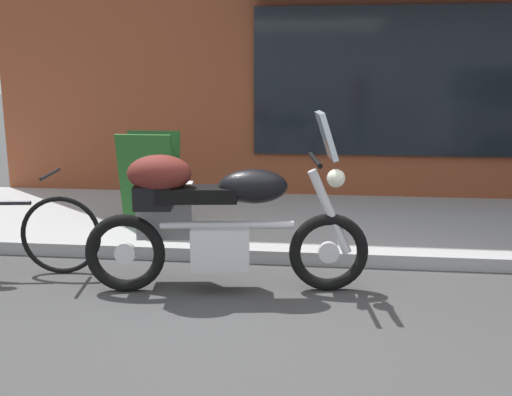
% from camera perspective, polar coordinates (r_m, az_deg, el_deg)
% --- Properties ---
extents(ground_plane, '(80.00, 80.00, 0.00)m').
position_cam_1_polar(ground_plane, '(4.08, 2.42, -11.93)').
color(ground_plane, '#3A3A3A').
extents(touring_motorcycle, '(2.17, 0.65, 1.38)m').
position_cam_1_polar(touring_motorcycle, '(4.47, -4.54, -1.68)').
color(touring_motorcycle, black).
rests_on(touring_motorcycle, ground_plane).
extents(sandwich_board_sign, '(0.55, 0.42, 0.96)m').
position_cam_1_polar(sandwich_board_sign, '(5.97, -10.32, 1.75)').
color(sandwich_board_sign, '#1E511E').
rests_on(sandwich_board_sign, sidewalk_curb).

